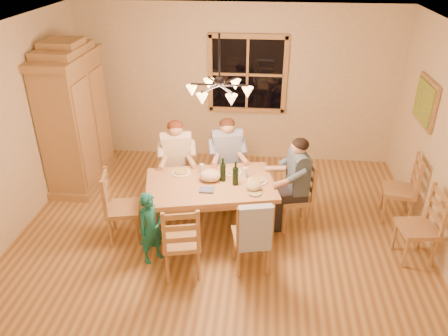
# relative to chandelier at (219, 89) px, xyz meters

# --- Properties ---
(floor) EXTENTS (5.50, 5.50, 0.00)m
(floor) POSITION_rel_chandelier_xyz_m (0.00, 0.00, -2.08)
(floor) COLOR olive
(floor) RESTS_ON ground
(ceiling) EXTENTS (5.50, 5.00, 0.02)m
(ceiling) POSITION_rel_chandelier_xyz_m (0.00, 0.00, 0.62)
(ceiling) COLOR white
(ceiling) RESTS_ON wall_back
(wall_back) EXTENTS (5.50, 0.02, 2.70)m
(wall_back) POSITION_rel_chandelier_xyz_m (0.00, 2.50, -0.73)
(wall_back) COLOR beige
(wall_back) RESTS_ON floor
(wall_left) EXTENTS (0.02, 5.00, 2.70)m
(wall_left) POSITION_rel_chandelier_xyz_m (-2.75, 0.00, -0.73)
(wall_left) COLOR beige
(wall_left) RESTS_ON floor
(window) EXTENTS (1.30, 0.06, 1.30)m
(window) POSITION_rel_chandelier_xyz_m (0.20, 2.47, -0.53)
(window) COLOR black
(window) RESTS_ON wall_back
(painting) EXTENTS (0.06, 0.78, 0.64)m
(painting) POSITION_rel_chandelier_xyz_m (2.71, 1.20, -0.48)
(painting) COLOR olive
(painting) RESTS_ON wall_right
(chandelier) EXTENTS (0.77, 0.68, 0.71)m
(chandelier) POSITION_rel_chandelier_xyz_m (0.00, 0.00, 0.00)
(chandelier) COLOR black
(chandelier) RESTS_ON ceiling
(armoire) EXTENTS (0.66, 1.40, 2.30)m
(armoire) POSITION_rel_chandelier_xyz_m (-2.42, 1.35, -1.02)
(armoire) COLOR olive
(armoire) RESTS_ON floor
(dining_table) EXTENTS (1.85, 1.36, 0.76)m
(dining_table) POSITION_rel_chandelier_xyz_m (-0.14, 0.14, -1.42)
(dining_table) COLOR #B07B4E
(dining_table) RESTS_ON floor
(chair_far_left) EXTENTS (0.52, 0.51, 0.99)m
(chair_far_left) POSITION_rel_chandelier_xyz_m (-0.72, 0.81, -1.77)
(chair_far_left) COLOR #B0834D
(chair_far_left) RESTS_ON floor
(chair_far_right) EXTENTS (0.52, 0.51, 0.99)m
(chair_far_right) POSITION_rel_chandelier_xyz_m (0.00, 0.97, -1.77)
(chair_far_right) COLOR #B0834D
(chair_far_right) RESTS_ON floor
(chair_near_left) EXTENTS (0.52, 0.51, 0.99)m
(chair_near_left) POSITION_rel_chandelier_xyz_m (-0.38, -0.72, -1.77)
(chair_near_left) COLOR #B0834D
(chair_near_left) RESTS_ON floor
(chair_near_right) EXTENTS (0.52, 0.51, 0.99)m
(chair_near_right) POSITION_rel_chandelier_xyz_m (0.44, -0.54, -1.77)
(chair_near_right) COLOR #B0834D
(chair_near_right) RESTS_ON floor
(chair_end_left) EXTENTS (0.51, 0.52, 0.99)m
(chair_end_left) POSITION_rel_chandelier_xyz_m (-1.27, -0.12, -1.77)
(chair_end_left) COLOR #B0834D
(chair_end_left) RESTS_ON floor
(chair_end_right) EXTENTS (0.51, 0.52, 0.99)m
(chair_end_right) POSITION_rel_chandelier_xyz_m (0.99, 0.39, -1.77)
(chair_end_right) COLOR #B0834D
(chair_end_right) RESTS_ON floor
(adult_woman) EXTENTS (0.46, 0.49, 0.87)m
(adult_woman) POSITION_rel_chandelier_xyz_m (-0.72, 0.81, -1.24)
(adult_woman) COLOR beige
(adult_woman) RESTS_ON floor
(adult_plaid_man) EXTENTS (0.46, 0.49, 0.87)m
(adult_plaid_man) POSITION_rel_chandelier_xyz_m (0.00, 0.97, -1.24)
(adult_plaid_man) COLOR navy
(adult_plaid_man) RESTS_ON floor
(adult_slate_man) EXTENTS (0.49, 0.46, 0.87)m
(adult_slate_man) POSITION_rel_chandelier_xyz_m (0.99, 0.39, -1.24)
(adult_slate_man) COLOR #465B71
(adult_slate_man) RESTS_ON floor
(towel) EXTENTS (0.39, 0.18, 0.58)m
(towel) POSITION_rel_chandelier_xyz_m (0.48, -0.72, -1.38)
(towel) COLOR #A7BDE2
(towel) RESTS_ON chair_near_right
(wine_bottle_a) EXTENTS (0.08, 0.08, 0.33)m
(wine_bottle_a) POSITION_rel_chandelier_xyz_m (0.01, 0.22, -1.15)
(wine_bottle_a) COLOR black
(wine_bottle_a) RESTS_ON dining_table
(wine_bottle_b) EXTENTS (0.08, 0.08, 0.33)m
(wine_bottle_b) POSITION_rel_chandelier_xyz_m (0.19, 0.13, -1.15)
(wine_bottle_b) COLOR black
(wine_bottle_b) RESTS_ON dining_table
(plate_woman) EXTENTS (0.26, 0.26, 0.02)m
(plate_woman) POSITION_rel_chandelier_xyz_m (-0.57, 0.36, -1.31)
(plate_woman) COLOR white
(plate_woman) RESTS_ON dining_table
(plate_plaid) EXTENTS (0.26, 0.26, 0.02)m
(plate_plaid) POSITION_rel_chandelier_xyz_m (0.13, 0.44, -1.31)
(plate_plaid) COLOR white
(plate_plaid) RESTS_ON dining_table
(plate_slate) EXTENTS (0.26, 0.26, 0.02)m
(plate_slate) POSITION_rel_chandelier_xyz_m (0.47, 0.23, -1.31)
(plate_slate) COLOR white
(plate_slate) RESTS_ON dining_table
(wine_glass_a) EXTENTS (0.06, 0.06, 0.14)m
(wine_glass_a) POSITION_rel_chandelier_xyz_m (-0.29, 0.38, -1.25)
(wine_glass_a) COLOR silver
(wine_glass_a) RESTS_ON dining_table
(wine_glass_b) EXTENTS (0.06, 0.06, 0.14)m
(wine_glass_b) POSITION_rel_chandelier_xyz_m (0.30, 0.34, -1.25)
(wine_glass_b) COLOR silver
(wine_glass_b) RESTS_ON dining_table
(cap) EXTENTS (0.20, 0.20, 0.11)m
(cap) POSITION_rel_chandelier_xyz_m (0.43, 0.02, -1.26)
(cap) COLOR tan
(cap) RESTS_ON dining_table
(napkin) EXTENTS (0.21, 0.18, 0.03)m
(napkin) POSITION_rel_chandelier_xyz_m (-0.16, -0.07, -1.30)
(napkin) COLOR #536598
(napkin) RESTS_ON dining_table
(cloth_bundle) EXTENTS (0.28, 0.22, 0.15)m
(cloth_bundle) POSITION_rel_chandelier_xyz_m (-0.15, 0.20, -1.24)
(cloth_bundle) COLOR beige
(cloth_bundle) RESTS_ON dining_table
(child) EXTENTS (0.40, 0.41, 0.96)m
(child) POSITION_rel_chandelier_xyz_m (-0.79, -0.53, -1.60)
(child) COLOR #1A7570
(child) RESTS_ON floor
(chair_spare_front) EXTENTS (0.47, 0.49, 0.99)m
(chair_spare_front) POSITION_rel_chandelier_xyz_m (2.45, -0.18, -1.77)
(chair_spare_front) COLOR #B0834D
(chair_spare_front) RESTS_ON floor
(chair_spare_back) EXTENTS (0.48, 0.49, 0.99)m
(chair_spare_back) POSITION_rel_chandelier_xyz_m (2.45, 0.72, -1.77)
(chair_spare_back) COLOR #B0834D
(chair_spare_back) RESTS_ON floor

